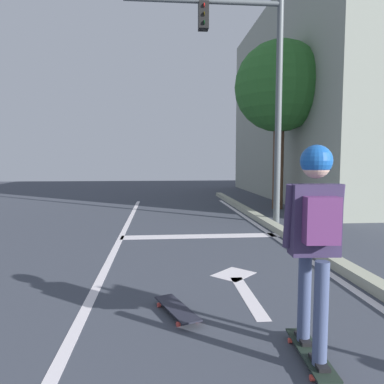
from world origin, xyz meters
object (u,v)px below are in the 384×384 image
object	(u,v)px
skater	(315,223)
spare_skateboard	(177,309)
skateboard	(311,353)
roadside_tree	(280,88)
traffic_signal_mast	(249,70)

from	to	relation	value
skater	spare_skateboard	distance (m)	1.81
skateboard	roadside_tree	xyz separation A→B (m)	(2.71, 9.13, 3.92)
skateboard	skater	bearing A→B (deg)	-93.80
skater	spare_skateboard	xyz separation A→B (m)	(-1.05, 1.00, -1.08)
skateboard	roadside_tree	distance (m)	10.30
traffic_signal_mast	skater	bearing A→B (deg)	-99.09
spare_skateboard	traffic_signal_mast	xyz separation A→B (m)	(2.08, 5.44, 3.81)
skater	traffic_signal_mast	distance (m)	7.07
skater	spare_skateboard	bearing A→B (deg)	136.37
spare_skateboard	traffic_signal_mast	size ratio (longest dim) A/B	0.14
skateboard	roadside_tree	world-z (taller)	roadside_tree
skater	spare_skateboard	world-z (taller)	skater
skateboard	traffic_signal_mast	bearing A→B (deg)	80.90
traffic_signal_mast	spare_skateboard	bearing A→B (deg)	-110.96
roadside_tree	skateboard	bearing A→B (deg)	-106.54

